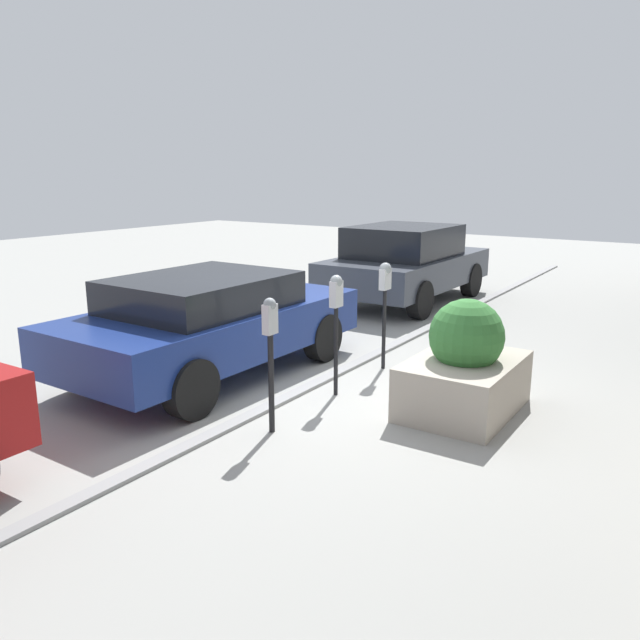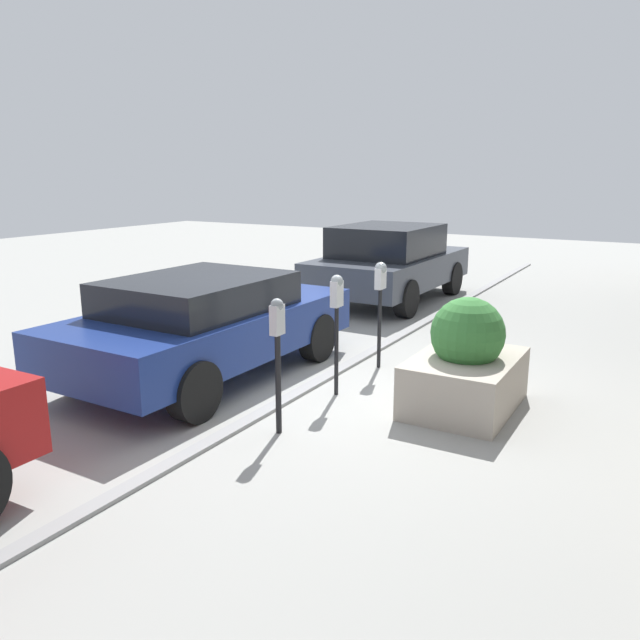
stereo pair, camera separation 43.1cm
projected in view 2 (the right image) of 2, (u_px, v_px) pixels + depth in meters
The scene contains 8 objects.
ground_plane at pixel (313, 390), 7.64m from camera, with size 40.00×40.00×0.00m, color #999993.
curb_strip at pixel (308, 387), 7.67m from camera, with size 24.50×0.16×0.04m.
parking_meter_nearest at pixel (278, 341), 6.17m from camera, with size 0.15×0.13×1.40m.
parking_meter_second at pixel (337, 306), 7.24m from camera, with size 0.17×0.14×1.45m.
parking_meter_middle at pixel (380, 287), 8.28m from camera, with size 0.19×0.16×1.45m.
planter_box at pixel (466, 365), 6.96m from camera, with size 1.54×1.06×1.27m.
parked_car_middle at pixel (206, 322), 8.01m from camera, with size 4.17×2.00×1.33m.
parked_car_rear at pixel (389, 262), 12.76m from camera, with size 4.19×2.06×1.56m.
Camera 2 is at (-6.21, -3.71, 2.60)m, focal length 35.00 mm.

